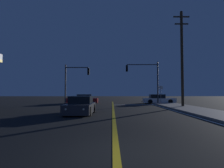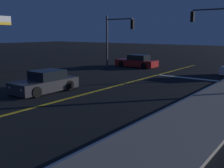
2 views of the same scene
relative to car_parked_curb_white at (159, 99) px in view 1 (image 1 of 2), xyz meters
name	(u,v)px [view 1 (image 1 of 2)]	position (x,y,z in m)	size (l,w,h in m)	color
ground_plane	(117,157)	(-6.77, -23.64, -0.58)	(160.00, 160.00, 0.00)	black
sidewalk_right	(202,111)	(0.44, -12.79, -0.51)	(3.20, 39.07, 0.15)	gray
lane_line_center	(114,112)	(-6.77, -12.79, -0.58)	(0.20, 36.90, 0.01)	gold
lane_line_edge_right	(180,112)	(-1.41, -12.79, -0.58)	(0.16, 36.90, 0.01)	white
stop_bar	(135,105)	(-3.96, -3.44, -0.58)	(5.62, 0.50, 0.01)	white
car_parked_curb_white	(159,99)	(0.00, 0.00, 0.00)	(4.72, 1.92, 1.34)	silver
car_mid_block_red	(83,99)	(-11.21, 0.21, 0.00)	(4.60, 1.87, 1.34)	maroon
car_distant_tail_charcoal	(81,106)	(-9.27, -13.89, 0.00)	(2.01, 4.25, 1.34)	#2D2D33
traffic_signal_near_right	(146,75)	(-1.99, -1.14, 3.46)	(4.63, 0.28, 6.01)	#38383D
traffic_signal_far_left	(75,78)	(-11.99, -2.54, 3.00)	(3.34, 0.28, 5.41)	#38383D
utility_pole_right	(182,57)	(0.74, -7.72, 4.90)	(1.76, 0.29, 10.54)	#42301E
street_sign_corner	(161,92)	(-0.66, -3.94, 1.09)	(0.56, 0.08, 2.49)	slate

